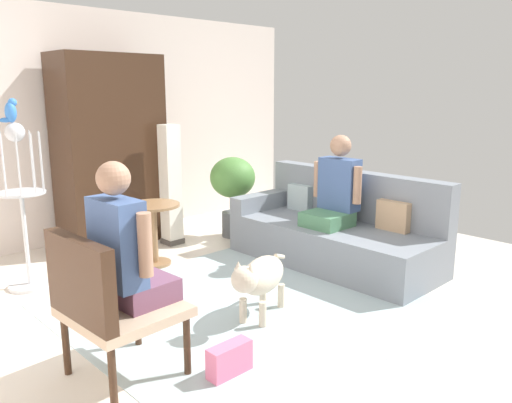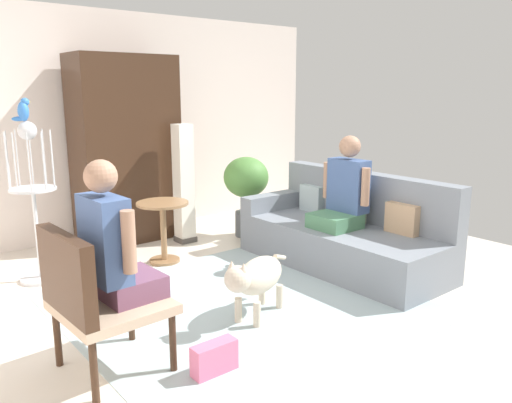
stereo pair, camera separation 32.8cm
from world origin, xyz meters
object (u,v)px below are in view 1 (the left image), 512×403
(person_on_couch, at_px, (335,190))
(handbag, at_px, (229,360))
(round_end_table, at_px, (154,225))
(couch, at_px, (335,232))
(bird_cage_stand, at_px, (22,206))
(armoire_cabinet, at_px, (110,151))
(dog, at_px, (260,277))
(person_on_armchair, at_px, (124,249))
(column_lamp, at_px, (171,186))
(parrot, at_px, (11,111))
(armchair, at_px, (104,299))
(potted_plant, at_px, (233,184))

(person_on_couch, bearing_deg, handbag, -158.24)
(round_end_table, bearing_deg, person_on_couch, -42.11)
(couch, height_order, bird_cage_stand, bird_cage_stand)
(armoire_cabinet, bearing_deg, bird_cage_stand, -149.66)
(round_end_table, height_order, dog, round_end_table)
(couch, distance_m, armoire_cabinet, 2.60)
(couch, xyz_separation_m, person_on_armchair, (-2.57, -0.43, 0.49))
(person_on_couch, distance_m, column_lamp, 1.84)
(parrot, xyz_separation_m, handbag, (0.36, -2.29, -1.43))
(couch, relative_size, column_lamp, 1.58)
(armchair, bearing_deg, potted_plant, 35.26)
(person_on_couch, bearing_deg, dog, -164.41)
(parrot, height_order, potted_plant, parrot)
(potted_plant, bearing_deg, round_end_table, -169.51)
(person_on_couch, xyz_separation_m, parrot, (-2.45, 1.45, 0.79))
(couch, height_order, handbag, couch)
(round_end_table, relative_size, parrot, 3.13)
(person_on_couch, height_order, round_end_table, person_on_couch)
(couch, xyz_separation_m, potted_plant, (-0.15, 1.38, 0.33))
(armchair, height_order, potted_plant, potted_plant)
(armchair, bearing_deg, dog, 0.60)
(couch, distance_m, handbag, 2.32)
(potted_plant, bearing_deg, couch, -83.70)
(armchair, distance_m, potted_plant, 3.15)
(column_lamp, bearing_deg, armoire_cabinet, 130.88)
(armchair, relative_size, person_on_couch, 1.05)
(armchair, distance_m, person_on_armchair, 0.31)
(armoire_cabinet, distance_m, handbag, 3.27)
(person_on_armchair, height_order, dog, person_on_armchair)
(column_lamp, relative_size, armoire_cabinet, 0.64)
(potted_plant, relative_size, handbag, 3.24)
(person_on_couch, bearing_deg, parrot, 149.31)
(round_end_table, xyz_separation_m, column_lamp, (0.53, 0.48, 0.25))
(bird_cage_stand, bearing_deg, person_on_couch, -30.85)
(couch, distance_m, person_on_couch, 0.44)
(person_on_couch, height_order, potted_plant, person_on_couch)
(armchair, bearing_deg, parrot, 83.49)
(round_end_table, distance_m, parrot, 1.62)
(armchair, xyz_separation_m, parrot, (0.21, 1.86, 1.00))
(person_on_armchair, xyz_separation_m, column_lamp, (1.73, 2.06, -0.14))
(dog, relative_size, potted_plant, 0.86)
(armchair, height_order, parrot, parrot)
(dog, height_order, parrot, parrot)
(column_lamp, bearing_deg, potted_plant, -20.42)
(potted_plant, distance_m, column_lamp, 0.73)
(bird_cage_stand, distance_m, parrot, 0.80)
(person_on_armchair, bearing_deg, parrot, 88.09)
(bird_cage_stand, xyz_separation_m, column_lamp, (1.66, 0.21, -0.07))
(bird_cage_stand, xyz_separation_m, parrot, (-0.02, 0.00, 0.80))
(parrot, height_order, handbag, parrot)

